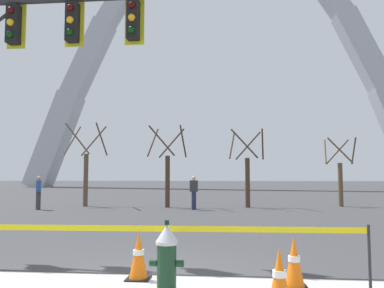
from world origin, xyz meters
TOP-DOWN VIEW (x-y plane):
  - ground_plane at (0.00, 0.00)m, footprint 240.00×240.00m
  - fire_hydrant at (0.33, -0.88)m, footprint 0.46×0.48m
  - caution_tape_barrier at (0.27, -0.67)m, footprint 5.61×0.21m
  - traffic_cone_by_hydrant at (-0.23, -0.14)m, footprint 0.36×0.36m
  - traffic_cone_mid_sidewalk at (2.08, -0.39)m, footprint 0.36×0.36m
  - traffic_cone_curb_edge at (1.77, -1.28)m, footprint 0.36×0.36m
  - monument_arch at (0.00, 48.48)m, footprint 56.40×3.21m
  - tree_far_left at (-6.39, 13.94)m, footprint 1.99×2.00m
  - tree_left_mid at (-2.00, 13.65)m, footprint 1.90×1.91m
  - tree_center_left at (2.05, 13.98)m, footprint 1.82×1.83m
  - tree_center_right at (6.92, 15.13)m, footprint 1.66×1.67m
  - pedestrian_walking_left at (-0.54, 12.45)m, footprint 0.38×0.28m
  - pedestrian_standing_center at (-7.85, 11.73)m, footprint 0.31×0.39m

SIDE VIEW (x-z plane):
  - ground_plane at x=0.00m, z-range 0.00..0.00m
  - traffic_cone_by_hydrant at x=-0.23m, z-range -0.01..0.72m
  - traffic_cone_mid_sidewalk at x=2.08m, z-range -0.01..0.72m
  - traffic_cone_curb_edge at x=1.77m, z-range -0.01..0.72m
  - fire_hydrant at x=0.33m, z-range -0.03..0.96m
  - caution_tape_barrier at x=0.27m, z-range 0.18..1.11m
  - pedestrian_walking_left at x=-0.54m, z-range 0.02..1.61m
  - pedestrian_standing_center at x=-7.85m, z-range 0.02..1.61m
  - tree_center_right at x=6.92m, z-range -0.20..3.37m
  - tree_center_left at x=2.05m, z-range -0.22..3.71m
  - tree_left_mid at x=-2.00m, z-range -0.23..3.88m
  - tree_far_left at x=-6.39m, z-range -0.24..4.09m
  - monument_arch at x=0.00m, z-range -2.38..38.97m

